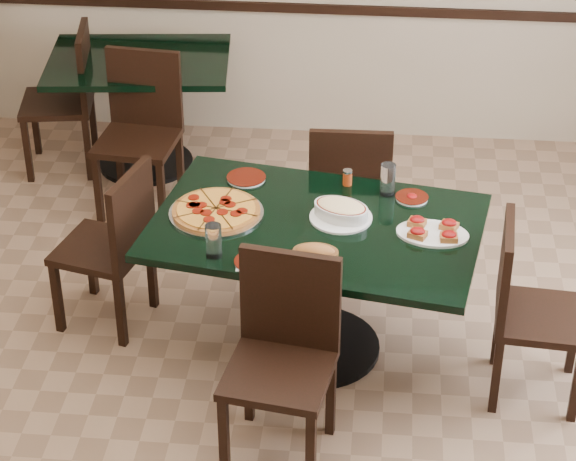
# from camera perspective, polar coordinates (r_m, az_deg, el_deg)

# --- Properties ---
(floor) EXTENTS (5.50, 5.50, 0.00)m
(floor) POSITION_cam_1_polar(r_m,az_deg,el_deg) (5.54, 0.53, -7.90)
(floor) COLOR #8A6A4F
(floor) RESTS_ON ground
(room_shell) EXTENTS (5.50, 5.50, 5.50)m
(room_shell) POSITION_cam_1_polar(r_m,az_deg,el_deg) (6.45, 11.16, 9.72)
(room_shell) COLOR silver
(room_shell) RESTS_ON floor
(main_table) EXTENTS (1.70, 1.25, 0.75)m
(main_table) POSITION_cam_1_polar(r_m,az_deg,el_deg) (5.44, 1.43, -1.28)
(main_table) COLOR black
(main_table) RESTS_ON floor
(back_table) EXTENTS (1.20, 0.93, 0.75)m
(back_table) POSITION_cam_1_polar(r_m,az_deg,el_deg) (7.24, -7.48, 7.00)
(back_table) COLOR black
(back_table) RESTS_ON floor
(chair_far) EXTENTS (0.45, 0.45, 0.93)m
(chair_far) POSITION_cam_1_polar(r_m,az_deg,el_deg) (6.08, 3.16, 2.08)
(chair_far) COLOR black
(chair_far) RESTS_ON floor
(chair_near) EXTENTS (0.51, 0.51, 0.96)m
(chair_near) POSITION_cam_1_polar(r_m,az_deg,el_deg) (4.90, -0.22, -5.92)
(chair_near) COLOR black
(chair_near) RESTS_ON floor
(chair_right) EXTENTS (0.46, 0.46, 0.91)m
(chair_right) POSITION_cam_1_polar(r_m,az_deg,el_deg) (5.33, 11.94, -3.60)
(chair_right) COLOR black
(chair_right) RESTS_ON floor
(chair_left) EXTENTS (0.52, 0.52, 0.91)m
(chair_left) POSITION_cam_1_polar(r_m,az_deg,el_deg) (5.74, -8.77, -0.48)
(chair_left) COLOR black
(chair_left) RESTS_ON floor
(back_chair_near) EXTENTS (0.50, 0.50, 0.97)m
(back_chair_near) POSITION_cam_1_polar(r_m,az_deg,el_deg) (6.79, -7.48, 5.44)
(back_chair_near) COLOR black
(back_chair_near) RESTS_ON floor
(back_chair_left) EXTENTS (0.50, 0.50, 0.94)m
(back_chair_left) POSITION_cam_1_polar(r_m,az_deg,el_deg) (7.30, -11.03, 6.93)
(back_chair_left) COLOR black
(back_chair_left) RESTS_ON floor
(pepperoni_pizza) EXTENTS (0.46, 0.46, 0.04)m
(pepperoni_pizza) POSITION_cam_1_polar(r_m,az_deg,el_deg) (5.42, -3.67, 1.01)
(pepperoni_pizza) COLOR silver
(pepperoni_pizza) RESTS_ON main_table
(lasagna_casserole) EXTENTS (0.32, 0.30, 0.09)m
(lasagna_casserole) POSITION_cam_1_polar(r_m,az_deg,el_deg) (5.36, 2.71, 1.03)
(lasagna_casserole) COLOR silver
(lasagna_casserole) RESTS_ON main_table
(bread_basket) EXTENTS (0.21, 0.15, 0.09)m
(bread_basket) POSITION_cam_1_polar(r_m,az_deg,el_deg) (5.04, 1.41, -1.23)
(bread_basket) COLOR brown
(bread_basket) RESTS_ON main_table
(bruschetta_platter) EXTENTS (0.37, 0.28, 0.05)m
(bruschetta_platter) POSITION_cam_1_polar(r_m,az_deg,el_deg) (5.29, 7.36, -0.01)
(bruschetta_platter) COLOR silver
(bruschetta_platter) RESTS_ON main_table
(side_plate_near) EXTENTS (0.19, 0.19, 0.02)m
(side_plate_near) POSITION_cam_1_polar(r_m,az_deg,el_deg) (5.05, -1.68, -1.61)
(side_plate_near) COLOR silver
(side_plate_near) RESTS_ON main_table
(side_plate_far_r) EXTENTS (0.16, 0.16, 0.03)m
(side_plate_far_r) POSITION_cam_1_polar(r_m,az_deg,el_deg) (5.57, 6.31, 1.69)
(side_plate_far_r) COLOR silver
(side_plate_far_r) RESTS_ON main_table
(side_plate_far_l) EXTENTS (0.20, 0.20, 0.02)m
(side_plate_far_l) POSITION_cam_1_polar(r_m,az_deg,el_deg) (5.71, -2.14, 2.69)
(side_plate_far_l) COLOR silver
(side_plate_far_l) RESTS_ON main_table
(napkin_setting) EXTENTS (0.14, 0.14, 0.01)m
(napkin_setting) POSITION_cam_1_polar(r_m,az_deg,el_deg) (5.05, -1.80, -1.66)
(napkin_setting) COLOR silver
(napkin_setting) RESTS_ON main_table
(water_glass_a) EXTENTS (0.08, 0.08, 0.16)m
(water_glass_a) POSITION_cam_1_polar(r_m,az_deg,el_deg) (5.57, 5.09, 2.60)
(water_glass_a) COLOR white
(water_glass_a) RESTS_ON main_table
(water_glass_b) EXTENTS (0.08, 0.08, 0.16)m
(water_glass_b) POSITION_cam_1_polar(r_m,az_deg,el_deg) (5.07, -3.80, -0.52)
(water_glass_b) COLOR white
(water_glass_b) RESTS_ON main_table
(pepper_shaker) EXTENTS (0.05, 0.05, 0.08)m
(pepper_shaker) POSITION_cam_1_polar(r_m,az_deg,el_deg) (5.65, 3.04, 2.72)
(pepper_shaker) COLOR #AD3712
(pepper_shaker) RESTS_ON main_table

